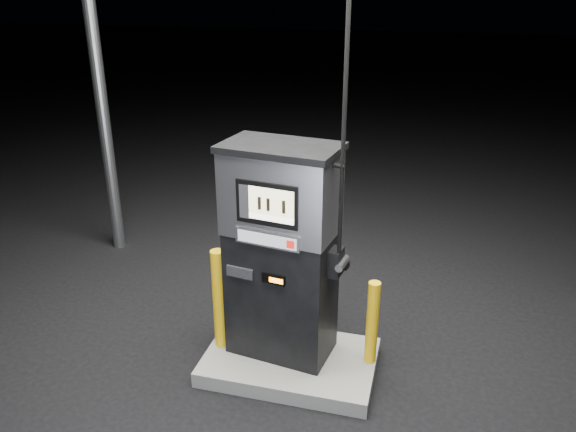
# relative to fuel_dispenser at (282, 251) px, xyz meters

# --- Properties ---
(ground) EXTENTS (80.00, 80.00, 0.00)m
(ground) POSITION_rel_fuel_dispenser_xyz_m (0.11, -0.10, -1.19)
(ground) COLOR black
(ground) RESTS_ON ground
(pump_island) EXTENTS (1.60, 1.00, 0.15)m
(pump_island) POSITION_rel_fuel_dispenser_xyz_m (0.11, -0.10, -1.12)
(pump_island) COLOR slate
(pump_island) RESTS_ON ground
(fuel_dispenser) EXTENTS (1.16, 0.74, 4.21)m
(fuel_dispenser) POSITION_rel_fuel_dispenser_xyz_m (0.00, 0.00, 0.00)
(fuel_dispenser) COLOR black
(fuel_dispenser) RESTS_ON pump_island
(bollard_left) EXTENTS (0.15, 0.15, 1.01)m
(bollard_left) POSITION_rel_fuel_dispenser_xyz_m (-0.59, -0.09, -0.54)
(bollard_left) COLOR yellow
(bollard_left) RESTS_ON pump_island
(bollard_right) EXTENTS (0.13, 0.13, 0.83)m
(bollard_right) POSITION_rel_fuel_dispenser_xyz_m (0.85, 0.02, -0.63)
(bollard_right) COLOR yellow
(bollard_right) RESTS_ON pump_island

